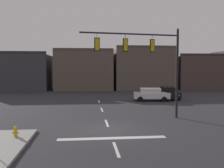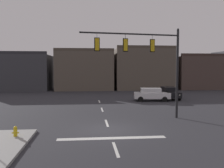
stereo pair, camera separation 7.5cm
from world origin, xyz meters
name	(u,v)px [view 1 (the left image)]	position (x,y,z in m)	size (l,w,h in m)	color
ground_plane	(109,130)	(0.00, 0.00, 0.00)	(400.00, 400.00, 0.00)	#2B2B30
stop_bar_paint	(112,138)	(0.00, -2.00, 0.00)	(6.40, 0.50, 0.01)	silver
lane_centreline	(107,123)	(0.00, 2.00, 0.00)	(0.16, 26.40, 0.01)	silver
signal_mast_near_side	(148,55)	(3.37, 3.06, 5.11)	(8.00, 1.28, 7.31)	black
car_lot_nearside	(151,94)	(6.52, 13.91, 0.86)	(4.63, 2.43, 1.61)	silver
car_lot_middle	(169,93)	(9.31, 15.52, 0.86)	(1.94, 4.47, 1.61)	black
fire_hydrant	(16,133)	(-5.60, -1.57, 0.33)	(0.40, 0.30, 0.75)	gold
building_row	(146,70)	(10.54, 33.12, 3.59)	(58.87, 13.98, 8.17)	#38383D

